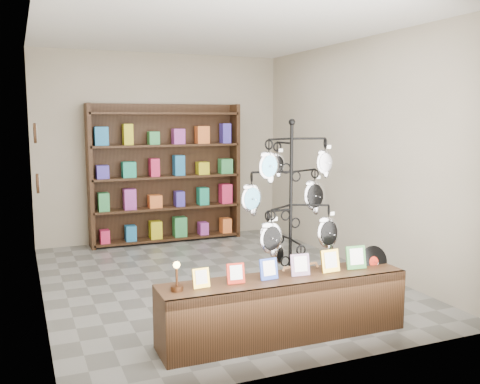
% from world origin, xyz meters
% --- Properties ---
extents(ground, '(5.00, 5.00, 0.00)m').
position_xyz_m(ground, '(0.00, 0.00, 0.00)').
color(ground, slate).
rests_on(ground, ground).
extents(room_envelope, '(5.00, 5.00, 5.00)m').
position_xyz_m(room_envelope, '(0.00, 0.00, 1.85)').
color(room_envelope, '#AA9D89').
rests_on(room_envelope, ground).
extents(display_tree, '(1.01, 0.87, 1.97)m').
position_xyz_m(display_tree, '(0.25, -1.47, 1.14)').
color(display_tree, black).
rests_on(display_tree, ground).
extents(front_shelf, '(2.30, 0.51, 0.81)m').
position_xyz_m(front_shelf, '(-0.03, -1.88, 0.28)').
color(front_shelf, black).
rests_on(front_shelf, ground).
extents(back_shelving, '(2.42, 0.36, 2.20)m').
position_xyz_m(back_shelving, '(0.00, 2.30, 1.03)').
color(back_shelving, black).
rests_on(back_shelving, ground).
extents(wall_clocks, '(0.03, 0.24, 0.84)m').
position_xyz_m(wall_clocks, '(-1.97, 0.80, 1.50)').
color(wall_clocks, black).
rests_on(wall_clocks, ground).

